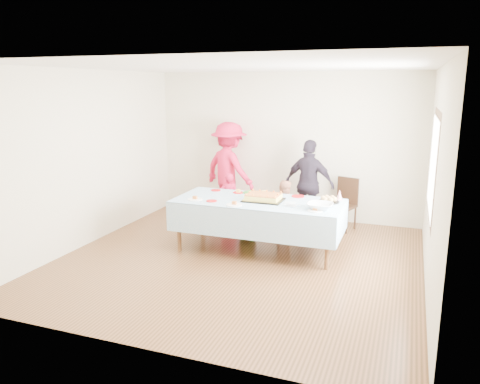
# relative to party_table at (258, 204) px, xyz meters

# --- Properties ---
(ground) EXTENTS (5.00, 5.00, 0.00)m
(ground) POSITION_rel_party_table_xyz_m (-0.12, -0.50, -0.72)
(ground) COLOR #452B13
(ground) RESTS_ON ground
(room_walls) EXTENTS (5.04, 5.04, 2.72)m
(room_walls) POSITION_rel_party_table_xyz_m (-0.07, -0.50, 1.05)
(room_walls) COLOR beige
(room_walls) RESTS_ON ground
(party_table) EXTENTS (2.50, 1.10, 0.78)m
(party_table) POSITION_rel_party_table_xyz_m (0.00, 0.00, 0.00)
(party_table) COLOR brown
(party_table) RESTS_ON ground
(birthday_cake) EXTENTS (0.57, 0.44, 0.10)m
(birthday_cake) POSITION_rel_party_table_xyz_m (0.08, 0.01, 0.10)
(birthday_cake) COLOR black
(birthday_cake) RESTS_ON party_table
(rolls_tray) EXTENTS (0.31, 0.31, 0.09)m
(rolls_tray) POSITION_rel_party_table_xyz_m (1.01, 0.24, 0.09)
(rolls_tray) COLOR black
(rolls_tray) RESTS_ON party_table
(punch_bowl) EXTENTS (0.36, 0.36, 0.09)m
(punch_bowl) POSITION_rel_party_table_xyz_m (0.96, -0.20, 0.10)
(punch_bowl) COLOR silver
(punch_bowl) RESTS_ON party_table
(party_hat) EXTENTS (0.09, 0.09, 0.15)m
(party_hat) POSITION_rel_party_table_xyz_m (1.13, 0.46, 0.13)
(party_hat) COLOR white
(party_hat) RESTS_ON party_table
(fork_pile) EXTENTS (0.24, 0.18, 0.07)m
(fork_pile) POSITION_rel_party_table_xyz_m (0.55, -0.20, 0.09)
(fork_pile) COLOR white
(fork_pile) RESTS_ON party_table
(plate_red_far_a) EXTENTS (0.16, 0.16, 0.01)m
(plate_red_far_a) POSITION_rel_party_table_xyz_m (-0.85, 0.39, 0.06)
(plate_red_far_a) COLOR red
(plate_red_far_a) RESTS_ON party_table
(plate_red_far_b) EXTENTS (0.17, 0.17, 0.01)m
(plate_red_far_b) POSITION_rel_party_table_xyz_m (-0.45, 0.36, 0.06)
(plate_red_far_b) COLOR red
(plate_red_far_b) RESTS_ON party_table
(plate_red_far_c) EXTENTS (0.19, 0.19, 0.01)m
(plate_red_far_c) POSITION_rel_party_table_xyz_m (-0.04, 0.42, 0.06)
(plate_red_far_c) COLOR red
(plate_red_far_c) RESTS_ON party_table
(plate_red_far_d) EXTENTS (0.20, 0.20, 0.01)m
(plate_red_far_d) POSITION_rel_party_table_xyz_m (0.50, 0.43, 0.06)
(plate_red_far_d) COLOR red
(plate_red_far_d) RESTS_ON party_table
(plate_red_near) EXTENTS (0.16, 0.16, 0.01)m
(plate_red_near) POSITION_rel_party_table_xyz_m (-0.63, -0.30, 0.06)
(plate_red_near) COLOR red
(plate_red_near) RESTS_ON party_table
(plate_white_left) EXTENTS (0.23, 0.23, 0.01)m
(plate_white_left) POSITION_rel_party_table_xyz_m (-0.90, -0.29, 0.06)
(plate_white_left) COLOR white
(plate_white_left) RESTS_ON party_table
(plate_white_mid) EXTENTS (0.23, 0.23, 0.01)m
(plate_white_mid) POSITION_rel_party_table_xyz_m (-0.23, -0.40, 0.06)
(plate_white_mid) COLOR white
(plate_white_mid) RESTS_ON party_table
(plate_white_right) EXTENTS (0.20, 0.20, 0.01)m
(plate_white_right) POSITION_rel_party_table_xyz_m (0.92, -0.32, 0.06)
(plate_white_right) COLOR white
(plate_white_right) RESTS_ON party_table
(dining_chair) EXTENTS (0.49, 0.49, 0.90)m
(dining_chair) POSITION_rel_party_table_xyz_m (1.07, 1.56, -0.22)
(dining_chair) COLOR black
(dining_chair) RESTS_ON ground
(toddler_left) EXTENTS (0.39, 0.32, 0.92)m
(toddler_left) POSITION_rel_party_table_xyz_m (-0.93, 1.18, -0.26)
(toddler_left) COLOR #CE1942
(toddler_left) RESTS_ON ground
(toddler_mid) EXTENTS (0.43, 0.31, 0.83)m
(toddler_mid) POSITION_rel_party_table_xyz_m (-0.30, 0.40, -0.31)
(toddler_mid) COLOR #337727
(toddler_mid) RESTS_ON ground
(toddler_right) EXTENTS (0.50, 0.41, 0.95)m
(toddler_right) POSITION_rel_party_table_xyz_m (0.19, 0.79, -0.25)
(toddler_right) COLOR tan
(toddler_right) RESTS_ON ground
(adult_left) EXTENTS (1.33, 1.08, 1.79)m
(adult_left) POSITION_rel_party_table_xyz_m (-1.14, 1.70, 0.17)
(adult_left) COLOR #DA1B45
(adult_left) RESTS_ON ground
(adult_right) EXTENTS (0.97, 0.57, 1.55)m
(adult_right) POSITION_rel_party_table_xyz_m (0.47, 1.43, 0.05)
(adult_right) COLOR #2B2431
(adult_right) RESTS_ON ground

